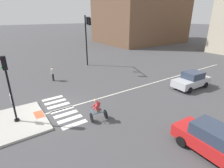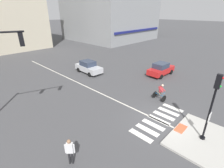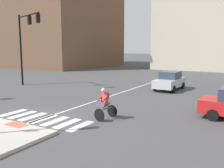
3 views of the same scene
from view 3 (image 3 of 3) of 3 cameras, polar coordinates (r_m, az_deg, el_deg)
name	(u,v)px [view 3 (image 3 of 3)]	position (r m, az deg, el deg)	size (l,w,h in m)	color
ground_plane	(40,120)	(13.41, -16.33, -8.02)	(300.00, 300.00, 0.00)	#474749
tactile_pad_front	(16,125)	(12.44, -21.36, -8.80)	(1.10, 0.60, 0.01)	#DB5B38
crosswalk_stripe_a	(13,113)	(15.35, -22.03, -6.21)	(0.44, 1.80, 0.01)	silver
crosswalk_stripe_b	(23,115)	(14.73, -20.08, -6.71)	(0.44, 1.80, 0.01)	silver
crosswalk_stripe_c	(33,117)	(14.13, -17.95, -7.23)	(0.44, 1.80, 0.01)	silver
crosswalk_stripe_d	(44,119)	(13.56, -15.63, -7.79)	(0.44, 1.80, 0.01)	silver
crosswalk_stripe_e	(55,121)	(13.01, -13.11, -8.38)	(0.44, 1.80, 0.01)	silver
crosswalk_stripe_f	(67,123)	(12.49, -10.36, -9.01)	(0.44, 1.80, 0.01)	silver
crosswalk_stripe_g	(80,126)	(12.00, -7.37, -9.66)	(0.44, 1.80, 0.01)	silver
lane_centre_line	(126,91)	(21.38, 3.26, -1.63)	(0.14, 28.00, 0.01)	silver
traffic_light_mast	(26,37)	(24.94, -19.45, 10.31)	(4.47, 1.79, 6.91)	black
building_corner_right	(204,22)	(50.34, 20.66, 13.42)	(14.83, 17.89, 17.21)	beige
building_far_block	(66,24)	(53.30, -10.73, 13.51)	(16.91, 21.87, 17.25)	brown
car_silver_eastbound_far	(170,81)	(22.51, 13.27, 0.74)	(1.98, 4.17, 1.64)	silver
cyclist	(105,103)	(12.76, -1.61, -4.46)	(0.81, 1.18, 1.68)	black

